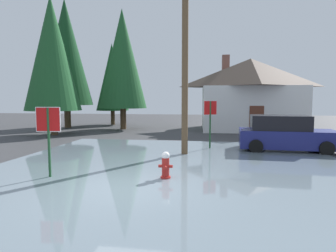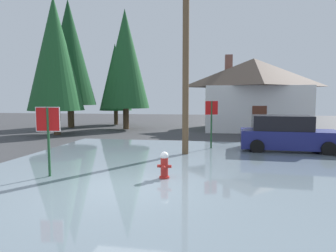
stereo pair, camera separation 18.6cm
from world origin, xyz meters
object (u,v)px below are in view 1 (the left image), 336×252
object	(u,v)px
utility_pole	(185,60)
stop_sign_far	(210,115)
stop_sign_near	(48,128)
pine_tree_mid_left	(52,54)
parked_car	(285,134)
house	(250,93)
pine_tree_short_left	(122,59)
pine_tree_tall_left	(112,77)
fire_hydrant	(166,166)
pine_tree_far_center	(66,53)

from	to	relation	value
utility_pole	stop_sign_far	bearing A→B (deg)	57.91
stop_sign_near	pine_tree_mid_left	distance (m)	12.89
parked_car	pine_tree_mid_left	xyz separation A→B (m)	(-14.35, 4.38, 4.76)
house	pine_tree_short_left	distance (m)	10.70
utility_pole	pine_tree_tall_left	world-z (taller)	utility_pole
utility_pole	pine_tree_tall_left	size ratio (longest dim) A/B	1.03
utility_pole	pine_tree_tall_left	xyz separation A→B (m)	(-8.44, 14.64, 0.41)
stop_sign_far	parked_car	xyz separation A→B (m)	(3.54, 0.01, -0.90)
fire_hydrant	utility_pole	xyz separation A→B (m)	(0.17, 4.19, 3.72)
house	pine_tree_far_center	size ratio (longest dim) A/B	0.77
pine_tree_mid_left	parked_car	bearing A→B (deg)	-16.96
parked_car	fire_hydrant	bearing A→B (deg)	-128.94
utility_pole	pine_tree_tall_left	bearing A→B (deg)	119.96
stop_sign_far	pine_tree_far_center	world-z (taller)	pine_tree_far_center
parked_car	pine_tree_short_left	world-z (taller)	pine_tree_short_left
stop_sign_near	pine_tree_mid_left	xyz separation A→B (m)	(-5.94, 10.72, 3.96)
pine_tree_tall_left	house	bearing A→B (deg)	-12.42
stop_sign_far	pine_tree_mid_left	size ratio (longest dim) A/B	0.25
pine_tree_short_left	utility_pole	bearing A→B (deg)	-60.01
utility_pole	stop_sign_far	world-z (taller)	utility_pole
pine_tree_mid_left	house	bearing A→B (deg)	22.55
fire_hydrant	pine_tree_mid_left	world-z (taller)	pine_tree_mid_left
stop_sign_near	fire_hydrant	world-z (taller)	stop_sign_near
house	pine_tree_tall_left	world-z (taller)	pine_tree_tall_left
stop_sign_near	pine_tree_mid_left	world-z (taller)	pine_tree_mid_left
stop_sign_near	utility_pole	bearing A→B (deg)	50.57
stop_sign_far	pine_tree_short_left	xyz separation A→B (m)	(-7.23, 8.90, 4.00)
house	parked_car	bearing A→B (deg)	-87.12
stop_sign_near	stop_sign_far	distance (m)	7.99
parked_car	pine_tree_mid_left	size ratio (longest dim) A/B	0.47
fire_hydrant	house	xyz separation A→B (m)	(4.29, 16.07, 2.54)
stop_sign_near	stop_sign_far	world-z (taller)	stop_sign_far
house	pine_tree_mid_left	size ratio (longest dim) A/B	0.90
stop_sign_near	pine_tree_tall_left	distance (m)	20.01
house	pine_tree_short_left	xyz separation A→B (m)	(-10.26, -1.23, 2.75)
stop_sign_near	pine_tree_tall_left	bearing A→B (deg)	103.62
stop_sign_far	house	xyz separation A→B (m)	(3.03, 10.14, 1.25)
pine_tree_tall_left	pine_tree_short_left	size ratio (longest dim) A/B	0.80
pine_tree_mid_left	pine_tree_far_center	bearing A→B (deg)	107.85
stop_sign_far	pine_tree_far_center	bearing A→B (deg)	142.56
fire_hydrant	house	world-z (taller)	house
parked_car	pine_tree_mid_left	bearing A→B (deg)	163.04
pine_tree_far_center	stop_sign_far	bearing A→B (deg)	-37.44
stop_sign_far	pine_tree_far_center	xyz separation A→B (m)	(-12.47, 9.55, 4.74)
pine_tree_tall_left	pine_tree_far_center	distance (m)	4.85
fire_hydrant	pine_tree_mid_left	bearing A→B (deg)	132.78
stop_sign_near	utility_pole	world-z (taller)	utility_pole
fire_hydrant	pine_tree_far_center	size ratio (longest dim) A/B	0.08
stop_sign_near	pine_tree_far_center	distance (m)	18.27
pine_tree_mid_left	pine_tree_far_center	distance (m)	5.49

